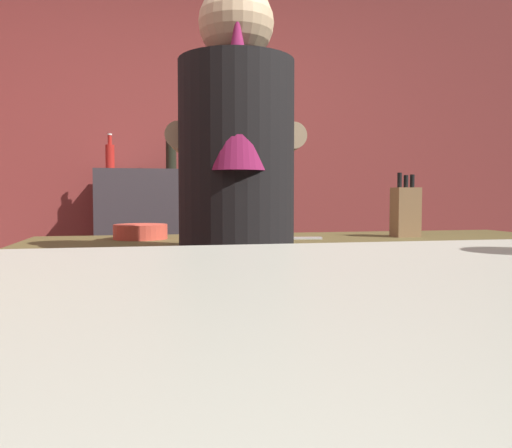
# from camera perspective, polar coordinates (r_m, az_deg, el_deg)

# --- Properties ---
(wall_back) EXTENTS (5.20, 0.10, 2.70)m
(wall_back) POSITION_cam_1_polar(r_m,az_deg,el_deg) (3.54, -7.99, 7.45)
(wall_back) COLOR maroon
(wall_back) RESTS_ON ground
(prep_counter) EXTENTS (2.10, 0.60, 0.91)m
(prep_counter) POSITION_cam_1_polar(r_m,az_deg,el_deg) (2.15, 4.89, -13.77)
(prep_counter) COLOR brown
(prep_counter) RESTS_ON ground
(back_shelf) EXTENTS (0.77, 0.36, 1.24)m
(back_shelf) POSITION_cam_1_polar(r_m,az_deg,el_deg) (3.27, -10.30, -5.04)
(back_shelf) COLOR #3B3439
(back_shelf) RESTS_ON ground
(bartender) EXTENTS (0.46, 0.54, 1.69)m
(bartender) POSITION_cam_1_polar(r_m,az_deg,el_deg) (1.54, -2.14, -0.71)
(bartender) COLOR #2A2835
(bartender) RESTS_ON ground
(knife_block) EXTENTS (0.10, 0.08, 0.26)m
(knife_block) POSITION_cam_1_polar(r_m,az_deg,el_deg) (2.19, 16.08, 1.36)
(knife_block) COLOR olive
(knife_block) RESTS_ON prep_counter
(mixing_bowl) EXTENTS (0.21, 0.21, 0.06)m
(mixing_bowl) POSITION_cam_1_polar(r_m,az_deg,el_deg) (2.05, -12.57, -0.83)
(mixing_bowl) COLOR #D14837
(mixing_bowl) RESTS_ON prep_counter
(chefs_knife) EXTENTS (0.24, 0.07, 0.01)m
(chefs_knife) POSITION_cam_1_polar(r_m,az_deg,el_deg) (2.00, 3.83, -1.56)
(chefs_knife) COLOR silver
(chefs_knife) RESTS_ON prep_counter
(bottle_soy) EXTENTS (0.07, 0.07, 0.27)m
(bottle_soy) POSITION_cam_1_polar(r_m,az_deg,el_deg) (3.32, -9.31, 7.60)
(bottle_soy) COLOR black
(bottle_soy) RESTS_ON back_shelf
(bottle_hot_sauce) EXTENTS (0.05, 0.05, 0.21)m
(bottle_hot_sauce) POSITION_cam_1_polar(r_m,az_deg,el_deg) (3.26, -15.73, 7.23)
(bottle_hot_sauce) COLOR red
(bottle_hot_sauce) RESTS_ON back_shelf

